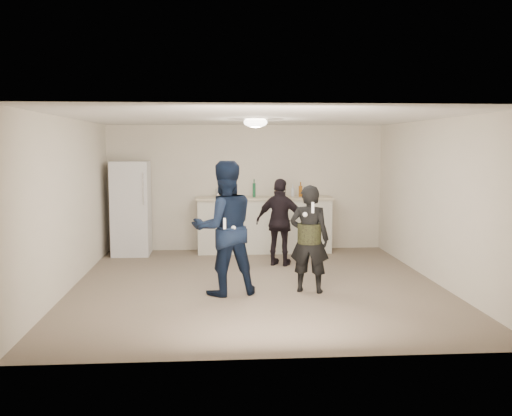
{
  "coord_description": "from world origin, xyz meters",
  "views": [
    {
      "loc": [
        -0.62,
        -8.41,
        2.1
      ],
      "look_at": [
        0.0,
        0.2,
        1.15
      ],
      "focal_mm": 40.0,
      "sensor_mm": 36.0,
      "label": 1
    }
  ],
  "objects": [
    {
      "name": "spectator",
      "position": [
        0.52,
        1.39,
        0.76
      ],
      "size": [
        0.97,
        0.7,
        1.53
      ],
      "primitive_type": "imported",
      "rotation": [
        0.0,
        0.0,
        2.74
      ],
      "color": "black",
      "rests_on": "floor"
    },
    {
      "name": "fridge",
      "position": [
        -2.23,
        2.6,
        0.9
      ],
      "size": [
        0.7,
        0.7,
        1.8
      ],
      "primitive_type": "cube",
      "color": "silver",
      "rests_on": "floor"
    },
    {
      "name": "wall_back",
      "position": [
        0.0,
        3.0,
        1.25
      ],
      "size": [
        6.0,
        0.0,
        6.0
      ],
      "primitive_type": "plane",
      "rotation": [
        1.57,
        0.0,
        0.0
      ],
      "color": "beige",
      "rests_on": "floor"
    },
    {
      "name": "counter",
      "position": [
        0.34,
        2.67,
        0.53
      ],
      "size": [
        2.6,
        0.56,
        1.05
      ],
      "primitive_type": "cube",
      "color": "beige",
      "rests_on": "floor"
    },
    {
      "name": "floor",
      "position": [
        0.0,
        0.0,
        0.0
      ],
      "size": [
        6.0,
        6.0,
        0.0
      ],
      "primitive_type": "plane",
      "color": "#6B5B4C",
      "rests_on": "ground"
    },
    {
      "name": "remote_woman",
      "position": [
        0.72,
        -0.71,
        1.25
      ],
      "size": [
        0.04,
        0.04,
        0.15
      ],
      "primitive_type": "cube",
      "color": "white",
      "rests_on": "woman"
    },
    {
      "name": "ceiling_dome",
      "position": [
        0.0,
        0.3,
        2.45
      ],
      "size": [
        0.36,
        0.36,
        0.16
      ],
      "primitive_type": "ellipsoid",
      "color": "white",
      "rests_on": "ceiling"
    },
    {
      "name": "fridge_handle",
      "position": [
        -1.95,
        2.23,
        1.3
      ],
      "size": [
        0.02,
        0.02,
        0.6
      ],
      "primitive_type": "cylinder",
      "color": "silver",
      "rests_on": "fridge"
    },
    {
      "name": "nunchuk_man",
      "position": [
        -0.38,
        -0.74,
        0.98
      ],
      "size": [
        0.07,
        0.07,
        0.07
      ],
      "primitive_type": "sphere",
      "color": "white",
      "rests_on": "man"
    },
    {
      "name": "shaker",
      "position": [
        -0.57,
        2.68,
        1.18
      ],
      "size": [
        0.08,
        0.08,
        0.17
      ],
      "primitive_type": "cylinder",
      "color": "#AEAEB3",
      "rests_on": "counter_top"
    },
    {
      "name": "camo_shorts",
      "position": [
        0.72,
        -0.46,
        0.85
      ],
      "size": [
        0.34,
        0.34,
        0.28
      ],
      "primitive_type": "cylinder",
      "color": "#2F3618",
      "rests_on": "woman"
    },
    {
      "name": "ceiling",
      "position": [
        0.0,
        0.0,
        2.5
      ],
      "size": [
        6.0,
        6.0,
        0.0
      ],
      "primitive_type": "plane",
      "rotation": [
        3.14,
        0.0,
        0.0
      ],
      "color": "silver",
      "rests_on": "wall_back"
    },
    {
      "name": "nunchuk_woman",
      "position": [
        0.62,
        -0.68,
        1.15
      ],
      "size": [
        0.07,
        0.07,
        0.07
      ],
      "primitive_type": "sphere",
      "color": "white",
      "rests_on": "woman"
    },
    {
      "name": "bottle_cluster",
      "position": [
        0.67,
        2.72,
        1.2
      ],
      "size": [
        0.99,
        0.21,
        0.28
      ],
      "color": "#175130",
      "rests_on": "counter_top"
    },
    {
      "name": "counter_top",
      "position": [
        0.34,
        2.67,
        1.07
      ],
      "size": [
        2.68,
        0.64,
        0.04
      ],
      "primitive_type": "cube",
      "color": "#BFB694",
      "rests_on": "counter"
    },
    {
      "name": "remote_man",
      "position": [
        -0.5,
        -0.77,
        1.05
      ],
      "size": [
        0.04,
        0.04,
        0.15
      ],
      "primitive_type": "cube",
      "color": "silver",
      "rests_on": "man"
    },
    {
      "name": "wall_front",
      "position": [
        0.0,
        -3.0,
        1.25
      ],
      "size": [
        6.0,
        0.0,
        6.0
      ],
      "primitive_type": "plane",
      "rotation": [
        -1.57,
        0.0,
        0.0
      ],
      "color": "beige",
      "rests_on": "floor"
    },
    {
      "name": "wall_right",
      "position": [
        2.75,
        0.0,
        1.25
      ],
      "size": [
        0.0,
        6.0,
        6.0
      ],
      "primitive_type": "plane",
      "rotation": [
        1.57,
        0.0,
        -1.57
      ],
      "color": "beige",
      "rests_on": "floor"
    },
    {
      "name": "woman",
      "position": [
        0.72,
        -0.46,
        0.77
      ],
      "size": [
        0.65,
        0.53,
        1.55
      ],
      "primitive_type": "imported",
      "rotation": [
        0.0,
        0.0,
        2.81
      ],
      "color": "black",
      "rests_on": "floor"
    },
    {
      "name": "man",
      "position": [
        -0.5,
        -0.49,
        0.95
      ],
      "size": [
        1.07,
        0.93,
        1.89
      ],
      "primitive_type": "imported",
      "rotation": [
        0.0,
        0.0,
        3.4
      ],
      "color": "#0E1E3B",
      "rests_on": "floor"
    },
    {
      "name": "wall_left",
      "position": [
        -2.75,
        0.0,
        1.25
      ],
      "size": [
        0.0,
        6.0,
        6.0
      ],
      "primitive_type": "plane",
      "rotation": [
        1.57,
        0.0,
        1.57
      ],
      "color": "beige",
      "rests_on": "floor"
    }
  ]
}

